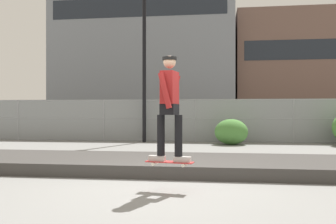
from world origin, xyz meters
TOP-DOWN VIEW (x-y plane):
  - ground_plane at (0.00, 0.00)m, footprint 120.00×120.00m
  - gravel_berm at (0.00, 2.02)m, footprint 15.23×2.46m
  - skateboard at (0.15, -0.13)m, footprint 0.82×0.34m
  - skater at (0.15, -0.13)m, footprint 0.73×0.61m
  - chain_fence at (0.00, 9.54)m, footprint 24.65×0.06m
  - street_lamp at (-2.17, 9.13)m, footprint 0.44×0.44m
  - parked_car_near at (-5.98, 12.70)m, footprint 4.46×2.06m
  - library_building at (-9.14, 45.67)m, footprint 24.64×13.59m
  - office_block at (14.16, 48.24)m, footprint 21.33×15.80m
  - shrub_left at (1.49, 8.45)m, footprint 1.31×1.07m

SIDE VIEW (x-z plane):
  - ground_plane at x=0.00m, z-range 0.00..0.00m
  - gravel_berm at x=0.00m, z-range 0.00..0.26m
  - skateboard at x=0.15m, z-range 0.45..0.52m
  - shrub_left at x=1.49m, z-range 0.00..1.02m
  - parked_car_near at x=-5.98m, z-range 0.01..1.67m
  - chain_fence at x=0.00m, z-range 0.01..1.86m
  - skater at x=0.15m, z-range 0.61..2.37m
  - street_lamp at x=-2.17m, z-range 0.83..7.52m
  - office_block at x=14.16m, z-range 0.00..14.47m
  - library_building at x=-9.14m, z-range 0.00..23.58m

